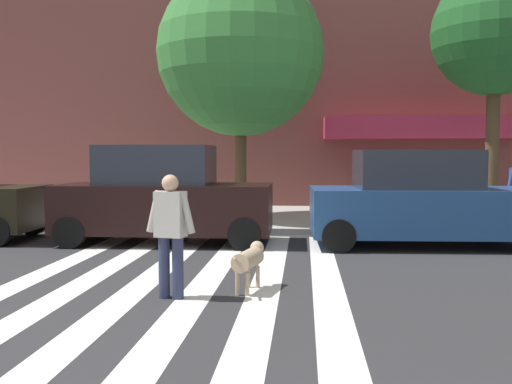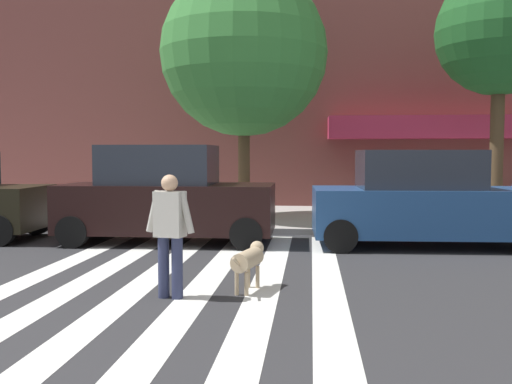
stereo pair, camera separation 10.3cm
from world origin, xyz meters
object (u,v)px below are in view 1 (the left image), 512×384
(pedestrian_dog_walker, at_px, (171,229))
(parked_car_behind_first, at_px, (163,197))
(street_tree_middle, at_px, (495,34))
(parked_car_third_in_line, at_px, (421,201))
(street_tree_nearest, at_px, (240,53))
(dog_on_leash, at_px, (249,259))

(pedestrian_dog_walker, bearing_deg, parked_car_behind_first, 105.09)
(parked_car_behind_first, relative_size, pedestrian_dog_walker, 2.76)
(parked_car_behind_first, distance_m, street_tree_middle, 9.61)
(parked_car_behind_first, height_order, parked_car_third_in_line, parked_car_behind_first)
(street_tree_nearest, distance_m, pedestrian_dog_walker, 9.04)
(parked_car_third_in_line, relative_size, street_tree_middle, 0.71)
(parked_car_behind_first, height_order, pedestrian_dog_walker, parked_car_behind_first)
(street_tree_middle, bearing_deg, parked_car_third_in_line, -125.13)
(parked_car_behind_first, height_order, dog_on_leash, parked_car_behind_first)
(street_tree_nearest, relative_size, street_tree_middle, 1.03)
(parked_car_behind_first, xyz_separation_m, dog_on_leash, (2.24, -4.15, -0.54))
(pedestrian_dog_walker, height_order, dog_on_leash, pedestrian_dog_walker)
(parked_car_third_in_line, xyz_separation_m, street_tree_middle, (2.53, 3.59, 4.09))
(street_tree_nearest, bearing_deg, parked_car_third_in_line, -40.91)
(parked_car_third_in_line, bearing_deg, street_tree_nearest, 139.09)
(dog_on_leash, bearing_deg, pedestrian_dog_walker, -152.86)
(parked_car_behind_first, distance_m, street_tree_nearest, 5.27)
(street_tree_middle, bearing_deg, dog_on_leash, -126.35)
(parked_car_third_in_line, relative_size, street_tree_nearest, 0.69)
(street_tree_middle, distance_m, pedestrian_dog_walker, 11.39)
(parked_car_behind_first, relative_size, dog_on_leash, 4.30)
(street_tree_nearest, height_order, dog_on_leash, street_tree_nearest)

